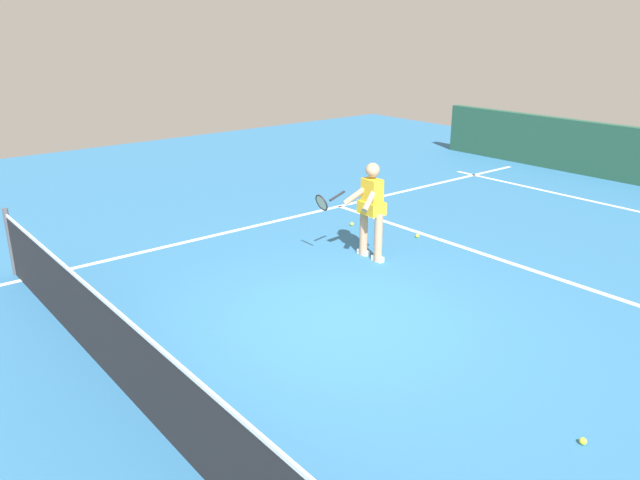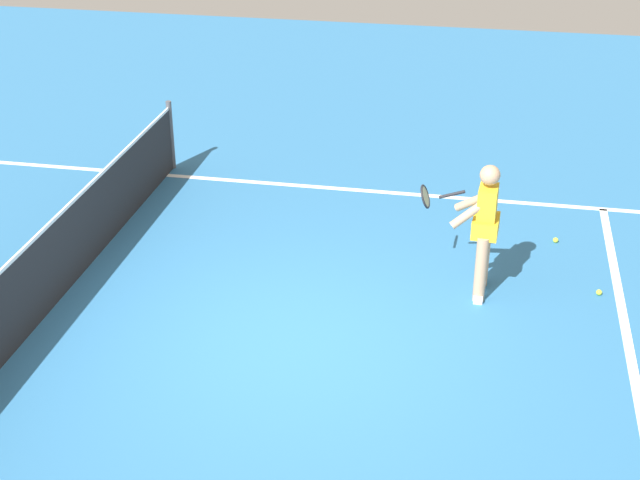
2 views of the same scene
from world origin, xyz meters
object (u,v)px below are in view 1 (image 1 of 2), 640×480
Objects in this scene: tennis_ball_far at (417,236)px; tennis_ball_near at (583,441)px; tennis_ball_mid at (352,224)px; tennis_player at (370,207)px.

tennis_ball_near is at bearing 147.40° from tennis_ball_far.
tennis_ball_near is 5.71m from tennis_ball_far.
tennis_ball_mid is (6.05, -2.64, 0.00)m from tennis_ball_near.
tennis_ball_mid is 1.31m from tennis_ball_far.
tennis_player is at bearing 97.76° from tennis_ball_far.
tennis_ball_near is (-4.63, 1.73, -0.81)m from tennis_player.
tennis_ball_near is 1.00× the size of tennis_ball_mid.
tennis_ball_mid and tennis_ball_far have the same top height.
tennis_ball_near is 6.60m from tennis_ball_mid.
tennis_player is 23.48× the size of tennis_ball_far.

